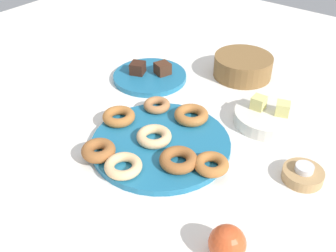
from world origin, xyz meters
name	(u,v)px	position (x,y,z in m)	size (l,w,h in m)	color
ground_plane	(161,146)	(0.00, 0.00, 0.00)	(2.40, 2.40, 0.00)	white
donut_plate	(161,143)	(0.00, 0.00, 0.01)	(0.36, 0.36, 0.02)	#1E6B93
donut_0	(118,117)	(-0.15, 0.00, 0.03)	(0.09, 0.09, 0.03)	#AD6B33
donut_1	(98,150)	(-0.08, -0.14, 0.03)	(0.08, 0.08, 0.03)	#995B2D
donut_2	(191,115)	(0.01, 0.13, 0.03)	(0.09, 0.09, 0.03)	#AD6B33
donut_3	(157,105)	(-0.10, 0.11, 0.03)	(0.08, 0.08, 0.02)	#B27547
donut_4	(178,160)	(0.09, -0.04, 0.03)	(0.09, 0.09, 0.03)	#995B2D
donut_5	(124,166)	(0.00, -0.14, 0.03)	(0.09, 0.09, 0.02)	#EABC84
donut_6	(211,164)	(0.16, -0.01, 0.03)	(0.08, 0.08, 0.03)	#AD6B33
donut_7	(154,136)	(-0.02, -0.01, 0.03)	(0.09, 0.09, 0.03)	#EABC84
cake_plate	(150,77)	(-0.25, 0.25, 0.01)	(0.24, 0.24, 0.02)	#1E6B93
brownie_near	(138,68)	(-0.29, 0.23, 0.04)	(0.04, 0.05, 0.04)	#381E14
brownie_far	(163,68)	(-0.22, 0.28, 0.04)	(0.04, 0.05, 0.04)	#472819
candle_holder	(303,175)	(0.34, 0.11, 0.01)	(0.09, 0.09, 0.03)	tan
tealight	(305,168)	(0.34, 0.11, 0.03)	(0.04, 0.04, 0.01)	silver
basket	(243,66)	(-0.02, 0.46, 0.04)	(0.19, 0.19, 0.07)	brown
fruit_bowl	(267,117)	(0.17, 0.26, 0.02)	(0.19, 0.19, 0.04)	silver
melon_chunk_left	(259,103)	(0.14, 0.26, 0.05)	(0.04, 0.04, 0.04)	#DBD67A
melon_chunk_right	(283,108)	(0.20, 0.28, 0.05)	(0.04, 0.04, 0.04)	#DBD67A
apple	(227,243)	(0.31, -0.18, 0.04)	(0.07, 0.07, 0.07)	#CC4C23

